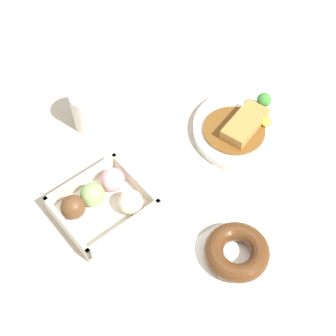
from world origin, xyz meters
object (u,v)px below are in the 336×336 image
Objects in this scene: curry_plate at (246,129)px; donut_box at (103,202)px; coffee_mug at (89,110)px; chocolate_ring_donut at (237,252)px.

donut_box is at bearing -6.83° from curry_plate.
curry_plate is 2.60× the size of coffee_mug.
coffee_mug reaches higher than donut_box.
coffee_mug is at bearing -118.23° from donut_box.
curry_plate is 0.30m from chocolate_ring_donut.
coffee_mug is (0.02, -0.44, 0.03)m from chocolate_ring_donut.
curry_plate is 1.38× the size of donut_box.
chocolate_ring_donut is at bearing 92.54° from coffee_mug.
curry_plate is at bearing -138.60° from chocolate_ring_donut.
coffee_mug reaches higher than chocolate_ring_donut.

